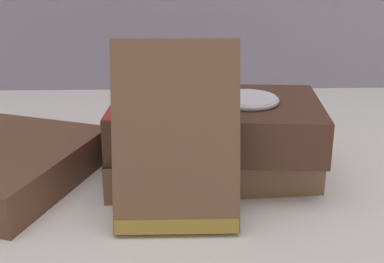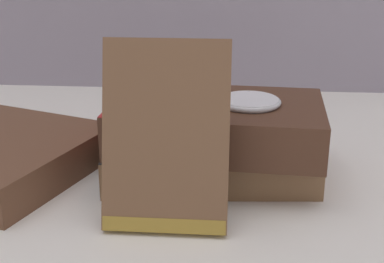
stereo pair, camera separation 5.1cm
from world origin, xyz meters
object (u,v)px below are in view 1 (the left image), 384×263
book_leaning_front (176,143)px  pocket_watch (248,101)px  book_flat_bottom (202,154)px  book_flat_top (211,122)px

book_leaning_front → pocket_watch: (0.07, 0.08, 0.01)m
book_flat_bottom → book_leaning_front: bearing=-108.0°
book_leaning_front → pocket_watch: book_leaning_front is taller
book_flat_top → pocket_watch: size_ratio=3.30×
pocket_watch → book_flat_top: bearing=164.4°
book_flat_bottom → book_leaning_front: (-0.03, -0.11, 0.05)m
book_flat_bottom → book_leaning_front: book_leaning_front is taller
book_leaning_front → book_flat_bottom: bearing=76.3°
book_flat_bottom → pocket_watch: size_ratio=3.39×
book_flat_top → book_leaning_front: bearing=-106.0°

